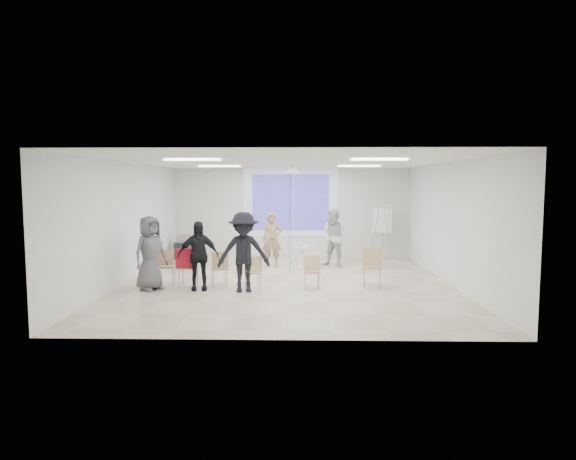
{
  "coord_description": "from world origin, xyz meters",
  "views": [
    {
      "loc": [
        0.29,
        -11.87,
        2.42
      ],
      "look_at": [
        0.0,
        0.8,
        1.25
      ],
      "focal_mm": 30.0,
      "sensor_mm": 36.0,
      "label": 1
    }
  ],
  "objects_px": {
    "chair_right_inner": "(312,269)",
    "chair_far_left": "(166,264)",
    "laptop": "(219,267)",
    "audience_mid": "(244,247)",
    "flipchart_easel": "(382,220)",
    "chair_left_inner": "(219,266)",
    "chair_center": "(253,270)",
    "audience_left": "(198,251)",
    "player_left": "(272,236)",
    "chair_left_mid": "(187,264)",
    "player_right": "(335,234)",
    "pedestal_table": "(301,256)",
    "audience_outer": "(150,249)",
    "chair_right_far": "(372,264)",
    "av_cart": "(184,248)"
  },
  "relations": [
    {
      "from": "laptop",
      "to": "flipchart_easel",
      "type": "distance_m",
      "value": 6.45
    },
    {
      "from": "chair_far_left",
      "to": "audience_left",
      "type": "xyz_separation_m",
      "value": [
        0.9,
        -0.53,
        0.39
      ]
    },
    {
      "from": "laptop",
      "to": "flipchart_easel",
      "type": "relative_size",
      "value": 0.17
    },
    {
      "from": "player_left",
      "to": "chair_left_mid",
      "type": "height_order",
      "value": "player_left"
    },
    {
      "from": "pedestal_table",
      "to": "audience_outer",
      "type": "distance_m",
      "value": 4.64
    },
    {
      "from": "player_right",
      "to": "av_cart",
      "type": "bearing_deg",
      "value": -166.39
    },
    {
      "from": "chair_far_left",
      "to": "audience_outer",
      "type": "distance_m",
      "value": 0.73
    },
    {
      "from": "flipchart_easel",
      "to": "player_right",
      "type": "bearing_deg",
      "value": -119.08
    },
    {
      "from": "player_left",
      "to": "chair_center",
      "type": "xyz_separation_m",
      "value": [
        -0.26,
        -3.26,
        -0.45
      ]
    },
    {
      "from": "flipchart_easel",
      "to": "chair_left_inner",
      "type": "bearing_deg",
      "value": -117.41
    },
    {
      "from": "chair_center",
      "to": "chair_right_far",
      "type": "relative_size",
      "value": 0.82
    },
    {
      "from": "chair_center",
      "to": "chair_right_far",
      "type": "xyz_separation_m",
      "value": [
        2.8,
        0.31,
        0.1
      ]
    },
    {
      "from": "chair_center",
      "to": "laptop",
      "type": "relative_size",
      "value": 2.57
    },
    {
      "from": "chair_left_inner",
      "to": "laptop",
      "type": "xyz_separation_m",
      "value": [
        -0.02,
        0.09,
        -0.05
      ]
    },
    {
      "from": "audience_mid",
      "to": "chair_far_left",
      "type": "bearing_deg",
      "value": 152.52
    },
    {
      "from": "player_left",
      "to": "chair_right_far",
      "type": "relative_size",
      "value": 1.89
    },
    {
      "from": "chair_far_left",
      "to": "av_cart",
      "type": "relative_size",
      "value": 1.13
    },
    {
      "from": "player_left",
      "to": "audience_outer",
      "type": "height_order",
      "value": "audience_outer"
    },
    {
      "from": "laptop",
      "to": "chair_left_mid",
      "type": "bearing_deg",
      "value": -1.18
    },
    {
      "from": "audience_mid",
      "to": "av_cart",
      "type": "xyz_separation_m",
      "value": [
        -2.54,
        4.8,
        -0.67
      ]
    },
    {
      "from": "audience_left",
      "to": "audience_outer",
      "type": "distance_m",
      "value": 1.11
    },
    {
      "from": "chair_left_mid",
      "to": "audience_left",
      "type": "distance_m",
      "value": 0.55
    },
    {
      "from": "chair_far_left",
      "to": "chair_right_far",
      "type": "bearing_deg",
      "value": -8.1
    },
    {
      "from": "chair_far_left",
      "to": "chair_center",
      "type": "height_order",
      "value": "chair_far_left"
    },
    {
      "from": "player_right",
      "to": "av_cart",
      "type": "xyz_separation_m",
      "value": [
        -4.86,
        1.29,
        -0.6
      ]
    },
    {
      "from": "laptop",
      "to": "audience_outer",
      "type": "xyz_separation_m",
      "value": [
        -1.51,
        -0.51,
        0.52
      ]
    },
    {
      "from": "chair_center",
      "to": "flipchart_easel",
      "type": "xyz_separation_m",
      "value": [
        3.8,
        4.81,
        0.84
      ]
    },
    {
      "from": "audience_left",
      "to": "player_right",
      "type": "bearing_deg",
      "value": 34.47
    },
    {
      "from": "chair_left_mid",
      "to": "chair_left_inner",
      "type": "distance_m",
      "value": 0.75
    },
    {
      "from": "laptop",
      "to": "audience_mid",
      "type": "height_order",
      "value": "audience_mid"
    },
    {
      "from": "flipchart_easel",
      "to": "laptop",
      "type": "bearing_deg",
      "value": -118.14
    },
    {
      "from": "audience_left",
      "to": "audience_outer",
      "type": "relative_size",
      "value": 0.95
    },
    {
      "from": "chair_right_far",
      "to": "audience_left",
      "type": "distance_m",
      "value": 4.11
    },
    {
      "from": "laptop",
      "to": "audience_left",
      "type": "height_order",
      "value": "audience_left"
    },
    {
      "from": "player_right",
      "to": "chair_left_mid",
      "type": "height_order",
      "value": "player_right"
    },
    {
      "from": "chair_left_mid",
      "to": "flipchart_easel",
      "type": "height_order",
      "value": "flipchart_easel"
    },
    {
      "from": "chair_right_inner",
      "to": "flipchart_easel",
      "type": "distance_m",
      "value": 5.41
    },
    {
      "from": "chair_center",
      "to": "audience_outer",
      "type": "relative_size",
      "value": 0.41
    },
    {
      "from": "av_cart",
      "to": "laptop",
      "type": "bearing_deg",
      "value": -53.47
    },
    {
      "from": "player_right",
      "to": "chair_right_far",
      "type": "height_order",
      "value": "player_right"
    },
    {
      "from": "chair_right_inner",
      "to": "chair_far_left",
      "type": "bearing_deg",
      "value": 172.86
    },
    {
      "from": "chair_left_mid",
      "to": "audience_left",
      "type": "bearing_deg",
      "value": -38.75
    },
    {
      "from": "audience_mid",
      "to": "audience_outer",
      "type": "distance_m",
      "value": 2.2
    },
    {
      "from": "chair_left_inner",
      "to": "av_cart",
      "type": "relative_size",
      "value": 1.06
    },
    {
      "from": "chair_left_inner",
      "to": "chair_right_inner",
      "type": "xyz_separation_m",
      "value": [
        2.22,
        -0.32,
        -0.02
      ]
    },
    {
      "from": "chair_center",
      "to": "flipchart_easel",
      "type": "distance_m",
      "value": 6.19
    },
    {
      "from": "chair_left_inner",
      "to": "av_cart",
      "type": "distance_m",
      "value": 4.62
    },
    {
      "from": "laptop",
      "to": "av_cart",
      "type": "height_order",
      "value": "av_cart"
    },
    {
      "from": "chair_center",
      "to": "audience_mid",
      "type": "height_order",
      "value": "audience_mid"
    },
    {
      "from": "chair_left_inner",
      "to": "audience_mid",
      "type": "xyz_separation_m",
      "value": [
        0.66,
        -0.58,
        0.54
      ]
    }
  ]
}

